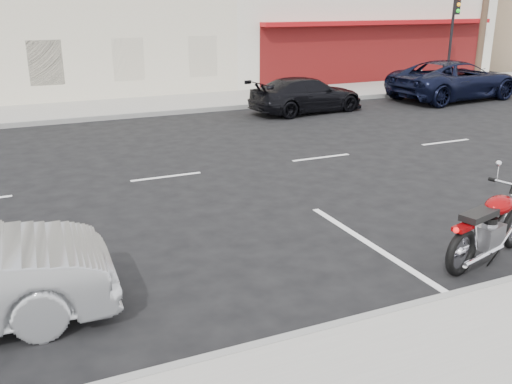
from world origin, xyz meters
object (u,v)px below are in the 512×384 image
(fire_hydrant, at_px, (419,76))
(car_far, at_px, (307,95))
(traffic_light, at_px, (453,29))
(suv_far, at_px, (454,80))

(fire_hydrant, xyz_separation_m, car_far, (-7.37, -2.97, 0.08))
(fire_hydrant, relative_size, car_far, 0.17)
(traffic_light, xyz_separation_m, suv_far, (-2.22, -2.79, -1.79))
(traffic_light, relative_size, fire_hydrant, 5.28)
(traffic_light, bearing_deg, fire_hydrant, 173.64)
(fire_hydrant, relative_size, suv_far, 0.13)
(fire_hydrant, bearing_deg, traffic_light, -6.36)
(fire_hydrant, bearing_deg, car_far, -158.03)
(fire_hydrant, xyz_separation_m, suv_far, (-0.72, -2.96, 0.23))
(car_far, bearing_deg, fire_hydrant, -74.49)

